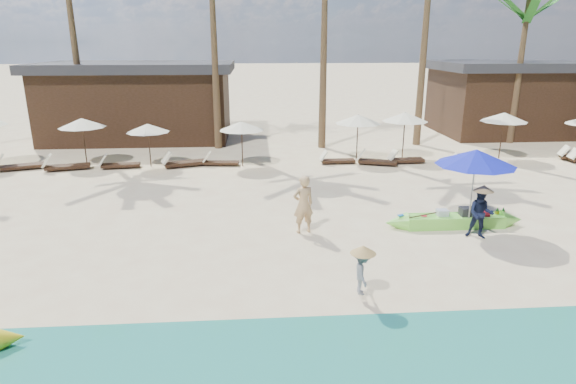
{
  "coord_description": "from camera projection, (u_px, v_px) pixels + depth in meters",
  "views": [
    {
      "loc": [
        -1.48,
        -11.1,
        5.4
      ],
      "look_at": [
        -0.53,
        2.0,
        1.29
      ],
      "focal_mm": 30.0,
      "sensor_mm": 36.0,
      "label": 1
    }
  ],
  "objects": [
    {
      "name": "resort_parasol_8",
      "position": [
        504.0,
        117.0,
        22.75
      ],
      "size": [
        2.15,
        2.15,
        2.21
      ],
      "color": "#352015",
      "rests_on": "ground"
    },
    {
      "name": "lounger_5_left",
      "position": [
        219.0,
        162.0,
        21.9
      ],
      "size": [
        1.65,
        0.63,
        0.55
      ],
      "rotation": [
        0.0,
        0.0,
        -0.09
      ],
      "color": "#352015",
      "rests_on": "ground"
    },
    {
      "name": "lounger_3_left",
      "position": [
        17.0,
        165.0,
        21.12
      ],
      "size": [
        2.01,
        1.19,
        0.65
      ],
      "rotation": [
        0.0,
        0.0,
        0.33
      ],
      "color": "#352015",
      "rests_on": "ground"
    },
    {
      "name": "resort_parasol_3",
      "position": [
        82.0,
        123.0,
        21.61
      ],
      "size": [
        2.07,
        2.07,
        2.13
      ],
      "color": "#352015",
      "rests_on": "ground"
    },
    {
      "name": "vendor_yellow",
      "position": [
        362.0,
        272.0,
        10.3
      ],
      "size": [
        0.41,
        0.67,
        1.01
      ],
      "primitive_type": "imported",
      "rotation": [
        0.0,
        0.0,
        1.52
      ],
      "color": "gray",
      "rests_on": "ground"
    },
    {
      "name": "tourist",
      "position": [
        303.0,
        204.0,
        14.02
      ],
      "size": [
        0.73,
        0.58,
        1.74
      ],
      "primitive_type": "imported",
      "rotation": [
        0.0,
        0.0,
        3.43
      ],
      "color": "tan",
      "rests_on": "ground"
    },
    {
      "name": "resort_parasol_6",
      "position": [
        358.0,
        119.0,
        22.33
      ],
      "size": [
        2.13,
        2.13,
        2.19
      ],
      "color": "#352015",
      "rests_on": "ground"
    },
    {
      "name": "lounger_8_left",
      "position": [
        466.0,
        163.0,
        21.59
      ],
      "size": [
        1.7,
        0.88,
        0.55
      ],
      "rotation": [
        0.0,
        0.0,
        -0.25
      ],
      "color": "#352015",
      "rests_on": "ground"
    },
    {
      "name": "vendor_green",
      "position": [
        481.0,
        214.0,
        13.67
      ],
      "size": [
        0.87,
        0.79,
        1.46
      ],
      "primitive_type": "imported",
      "rotation": [
        0.0,
        0.0,
        -0.4
      ],
      "color": "#121932",
      "rests_on": "ground"
    },
    {
      "name": "pavilion_west",
      "position": [
        140.0,
        100.0,
        27.73
      ],
      "size": [
        10.8,
        6.6,
        4.3
      ],
      "color": "#352015",
      "rests_on": "ground"
    },
    {
      "name": "palm_6",
      "position": [
        528.0,
        9.0,
        24.88
      ],
      "size": [
        2.08,
        2.08,
        8.51
      ],
      "color": "brown",
      "rests_on": "ground"
    },
    {
      "name": "blue_umbrella",
      "position": [
        476.0,
        157.0,
        13.83
      ],
      "size": [
        2.29,
        2.29,
        2.46
      ],
      "color": "#99999E",
      "rests_on": "ground"
    },
    {
      "name": "resort_parasol_4",
      "position": [
        148.0,
        128.0,
        21.27
      ],
      "size": [
        1.89,
        1.89,
        1.95
      ],
      "color": "#352015",
      "rests_on": "ground"
    },
    {
      "name": "ground",
      "position": [
        314.0,
        263.0,
        12.28
      ],
      "size": [
        240.0,
        240.0,
        0.0
      ],
      "primitive_type": "plane",
      "color": "beige",
      "rests_on": "ground"
    },
    {
      "name": "lounger_7_right",
      "position": [
        405.0,
        159.0,
        22.47
      ],
      "size": [
        1.64,
        0.59,
        0.55
      ],
      "rotation": [
        0.0,
        0.0,
        0.06
      ],
      "color": "#352015",
      "rests_on": "ground"
    },
    {
      "name": "lounger_7_left",
      "position": [
        404.0,
        159.0,
        22.29
      ],
      "size": [
        1.7,
        0.59,
        0.57
      ],
      "rotation": [
        0.0,
        0.0,
        0.05
      ],
      "color": "#352015",
      "rests_on": "ground"
    },
    {
      "name": "lounger_6_left",
      "position": [
        335.0,
        160.0,
        22.25
      ],
      "size": [
        1.65,
        0.55,
        0.56
      ],
      "rotation": [
        0.0,
        0.0,
        0.03
      ],
      "color": "#352015",
      "rests_on": "ground"
    },
    {
      "name": "green_canoe",
      "position": [
        454.0,
        220.0,
        14.64
      ],
      "size": [
        4.77,
        0.67,
        0.61
      ],
      "rotation": [
        0.0,
        0.0,
        -0.0
      ],
      "color": "#7AE847",
      "rests_on": "ground"
    },
    {
      "name": "lounger_6_right",
      "position": [
        375.0,
        160.0,
        22.02
      ],
      "size": [
        1.92,
        1.11,
        0.62
      ],
      "rotation": [
        0.0,
        0.0,
        -0.32
      ],
      "color": "#352015",
      "rests_on": "ground"
    },
    {
      "name": "resort_parasol_5",
      "position": [
        242.0,
        126.0,
        21.29
      ],
      "size": [
        1.99,
        1.99,
        2.05
      ],
      "color": "#352015",
      "rests_on": "ground"
    },
    {
      "name": "lounger_4_left",
      "position": [
        118.0,
        164.0,
        21.42
      ],
      "size": [
        1.79,
        0.73,
        0.59
      ],
      "rotation": [
        0.0,
        0.0,
        0.12
      ],
      "color": "#352015",
      "rests_on": "ground"
    },
    {
      "name": "lounger_4_right",
      "position": [
        182.0,
        162.0,
        21.65
      ],
      "size": [
        2.09,
        1.22,
        0.68
      ],
      "rotation": [
        0.0,
        0.0,
        0.32
      ],
      "color": "#352015",
      "rests_on": "ground"
    },
    {
      "name": "lounger_3_right",
      "position": [
        64.0,
        165.0,
        21.09
      ],
      "size": [
        2.02,
        1.03,
        0.66
      ],
      "rotation": [
        0.0,
        0.0,
        0.24
      ],
      "color": "#352015",
      "rests_on": "ground"
    },
    {
      "name": "pavilion_east",
      "position": [
        508.0,
        97.0,
        29.24
      ],
      "size": [
        8.8,
        6.6,
        4.3
      ],
      "color": "#352015",
      "rests_on": "ground"
    },
    {
      "name": "resort_parasol_7",
      "position": [
        405.0,
        117.0,
        22.78
      ],
      "size": [
        2.16,
        2.16,
        2.23
      ],
      "color": "#352015",
      "rests_on": "ground"
    }
  ]
}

